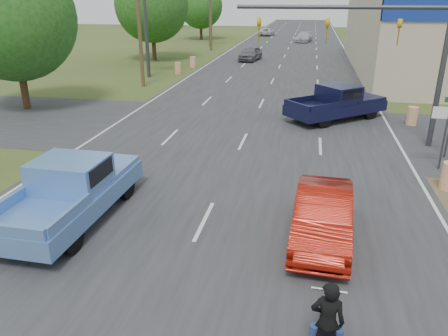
% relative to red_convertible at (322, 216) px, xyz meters
% --- Properties ---
extents(main_road, '(15.00, 180.00, 0.02)m').
position_rel_red_convertible_xyz_m(main_road, '(-3.50, 32.38, -0.72)').
color(main_road, '#2D2D30').
rests_on(main_road, ground).
extents(cross_road, '(120.00, 10.00, 0.02)m').
position_rel_red_convertible_xyz_m(cross_road, '(-3.50, 10.38, -0.72)').
color(cross_road, '#2D2D30').
rests_on(cross_road, ground).
extents(utility_pole_2, '(2.00, 0.28, 10.00)m').
position_rel_red_convertible_xyz_m(utility_pole_2, '(6.00, 23.38, 4.59)').
color(utility_pole_2, '#4C3823').
rests_on(utility_pole_2, ground).
extents(utility_pole_3, '(2.00, 0.28, 10.00)m').
position_rel_red_convertible_xyz_m(utility_pole_3, '(6.00, 41.38, 4.59)').
color(utility_pole_3, '#4C3823').
rests_on(utility_pole_3, ground).
extents(utility_pole_5, '(2.00, 0.28, 10.00)m').
position_rel_red_convertible_xyz_m(utility_pole_5, '(-13.00, 20.38, 4.59)').
color(utility_pole_5, '#4C3823').
rests_on(utility_pole_5, ground).
extents(utility_pole_6, '(2.00, 0.28, 10.00)m').
position_rel_red_convertible_xyz_m(utility_pole_6, '(-13.00, 44.38, 4.59)').
color(utility_pole_6, '#4C3823').
rests_on(utility_pole_6, ground).
extents(tree_0, '(7.14, 7.14, 8.84)m').
position_rel_red_convertible_xyz_m(tree_0, '(-17.50, 12.38, 4.54)').
color(tree_0, '#422D19').
rests_on(tree_0, ground).
extents(tree_1, '(7.56, 7.56, 9.36)m').
position_rel_red_convertible_xyz_m(tree_1, '(-17.00, 34.38, 4.85)').
color(tree_1, '#422D19').
rests_on(tree_1, ground).
extents(tree_2, '(6.72, 6.72, 8.32)m').
position_rel_red_convertible_xyz_m(tree_2, '(-17.70, 58.38, 4.23)').
color(tree_2, '#422D19').
rests_on(tree_2, ground).
extents(barrel_1, '(0.56, 0.56, 1.00)m').
position_rel_red_convertible_xyz_m(barrel_1, '(4.90, 12.88, -0.23)').
color(barrel_1, orange).
rests_on(barrel_1, ground).
extents(barrel_2, '(0.56, 0.56, 1.00)m').
position_rel_red_convertible_xyz_m(barrel_2, '(-12.00, 26.38, -0.23)').
color(barrel_2, orange).
rests_on(barrel_2, ground).
extents(barrel_3, '(0.56, 0.56, 1.00)m').
position_rel_red_convertible_xyz_m(barrel_3, '(-11.70, 30.38, -0.23)').
color(barrel_3, orange).
rests_on(barrel_3, ground).
extents(lane_sign, '(1.20, 0.08, 2.52)m').
position_rel_red_convertible_xyz_m(lane_sign, '(4.70, 6.38, 1.17)').
color(lane_sign, '#3F3F44').
rests_on(lane_sign, ground).
extents(signal_mast, '(9.12, 0.40, 7.00)m').
position_rel_red_convertible_xyz_m(signal_mast, '(2.32, 9.38, 4.08)').
color(signal_mast, '#3F3F44').
rests_on(signal_mast, ground).
extents(red_convertible, '(1.77, 4.48, 1.45)m').
position_rel_red_convertible_xyz_m(red_convertible, '(0.00, 0.00, 0.00)').
color(red_convertible, '#8F1106').
rests_on(red_convertible, ground).
extents(rider, '(0.65, 0.45, 1.72)m').
position_rel_red_convertible_xyz_m(rider, '(-0.01, -4.60, 0.14)').
color(rider, black).
rests_on(rider, ground).
extents(blue_pickup, '(2.37, 5.87, 1.93)m').
position_rel_red_convertible_xyz_m(blue_pickup, '(-7.50, -0.07, 0.25)').
color(blue_pickup, black).
rests_on(blue_pickup, ground).
extents(navy_pickup, '(5.76, 5.45, 1.90)m').
position_rel_red_convertible_xyz_m(navy_pickup, '(1.06, 13.41, 0.23)').
color(navy_pickup, black).
rests_on(navy_pickup, ground).
extents(distant_car_grey, '(2.41, 4.57, 1.48)m').
position_rel_red_convertible_xyz_m(distant_car_grey, '(-6.87, 36.06, 0.01)').
color(distant_car_grey, slate).
rests_on(distant_car_grey, ground).
extents(distant_car_silver, '(2.76, 5.22, 1.44)m').
position_rel_red_convertible_xyz_m(distant_car_silver, '(-1.71, 57.44, -0.00)').
color(distant_car_silver, silver).
rests_on(distant_car_silver, ground).
extents(distant_car_white, '(2.45, 4.57, 1.22)m').
position_rel_red_convertible_xyz_m(distant_car_white, '(-8.17, 67.50, -0.12)').
color(distant_car_white, silver).
rests_on(distant_car_white, ground).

